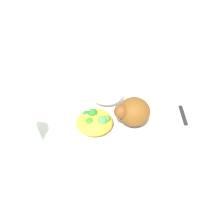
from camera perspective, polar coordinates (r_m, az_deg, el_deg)
The scene contains 9 objects.
ground_plane at distance 0.65m, azimuth -0.00°, elevation -1.52°, with size 2.00×2.00×0.00m, color silver.
plate at distance 0.65m, azimuth -0.00°, elevation -1.04°, with size 0.30×0.30×0.02m.
roasted_chicken at distance 0.60m, azimuth 5.66°, elevation 0.12°, with size 0.10×0.09×0.08m.
rice_pile at distance 0.67m, azimuth -1.32°, elevation 4.83°, with size 0.10×0.09×0.04m, color silver.
mac_cheese_with_broccoli at distance 0.60m, azimuth -4.65°, elevation -2.46°, with size 0.10×0.10×0.05m.
fork at distance 0.66m, azimuth 16.99°, elevation -3.09°, with size 0.02×0.14×0.01m.
knife at distance 0.67m, azimuth 19.37°, elevation -3.50°, with size 0.02×0.19×0.01m.
water_glass at distance 0.61m, azimuth -21.91°, elevation -4.98°, with size 0.06×0.06×0.08m, color silver.
napkin at distance 0.75m, azimuth -17.97°, elevation 3.48°, with size 0.08×0.12×0.00m, color white.
Camera 1 is at (0.02, 0.43, 0.50)m, focal length 34.09 mm.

